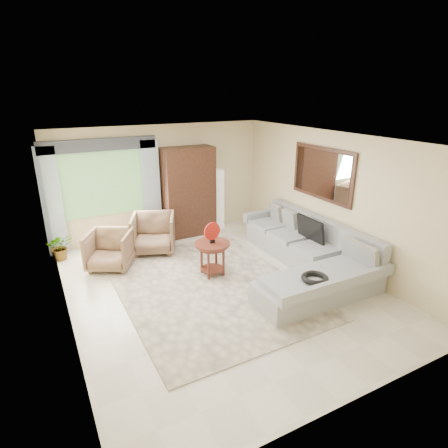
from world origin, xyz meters
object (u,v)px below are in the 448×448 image
sectional_sofa (307,257)px  floor_lamp (218,199)px  armchair_left (110,250)px  coffee_table (212,258)px  armoire (189,192)px  tv_screen (310,229)px  potted_plant (60,247)px  armchair_right (153,233)px

sectional_sofa → floor_lamp: size_ratio=2.31×
sectional_sofa → armchair_left: 3.84m
coffee_table → armoire: armoire is taller
tv_screen → potted_plant: tv_screen is taller
sectional_sofa → tv_screen: size_ratio=4.68×
armchair_left → armoire: bearing=54.8°
armchair_left → armoire: 2.43m
armchair_right → armoire: armoire is taller
coffee_table → tv_screen: bearing=-11.7°
armchair_left → sectional_sofa: bearing=-0.2°
floor_lamp → sectional_sofa: bearing=-81.7°
armchair_right → floor_lamp: 2.05m
sectional_sofa → potted_plant: sectional_sofa is taller
armoire → tv_screen: bearing=-60.3°
sectional_sofa → tv_screen: bearing=45.1°
tv_screen → armchair_left: (-3.61, 1.63, -0.34)m
coffee_table → armchair_right: size_ratio=0.73×
armoire → armchair_left: bearing=-154.6°
coffee_table → armoire: (0.47, 2.22, 0.70)m
tv_screen → potted_plant: 5.12m
coffee_table → floor_lamp: floor_lamp is taller
coffee_table → armoire: size_ratio=0.32×
armoire → floor_lamp: 0.86m
tv_screen → potted_plant: (-4.44, 2.50, -0.44)m
armoire → coffee_table: bearing=-101.9°
sectional_sofa → armchair_right: (-2.34, 2.27, 0.13)m
sectional_sofa → coffee_table: size_ratio=5.22×
sectional_sofa → armchair_left: bearing=150.4°
potted_plant → floor_lamp: (3.74, 0.19, 0.47)m
sectional_sofa → armoire: size_ratio=1.65×
sectional_sofa → potted_plant: 5.01m
armoire → floor_lamp: bearing=4.3°
tv_screen → armoire: (-1.50, 2.63, 0.33)m
floor_lamp → armoire: bearing=-175.7°
potted_plant → armoire: size_ratio=0.27×
armoire → floor_lamp: armoire is taller
potted_plant → floor_lamp: size_ratio=0.38×
tv_screen → armchair_right: 3.30m
tv_screen → armchair_left: 3.97m
sectional_sofa → coffee_table: bearing=158.4°
tv_screen → coffee_table: tv_screen is taller
tv_screen → armchair_left: bearing=155.7°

